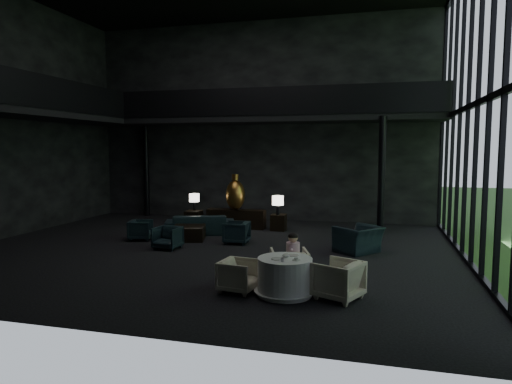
% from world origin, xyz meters
% --- Properties ---
extents(floor, '(14.00, 12.00, 0.02)m').
position_xyz_m(floor, '(0.00, 0.00, 0.00)').
color(floor, black).
rests_on(floor, ground).
extents(wall_back, '(14.00, 0.04, 8.00)m').
position_xyz_m(wall_back, '(0.00, 6.00, 4.00)').
color(wall_back, black).
rests_on(wall_back, ground).
extents(wall_front, '(14.00, 0.04, 8.00)m').
position_xyz_m(wall_front, '(0.00, -6.00, 4.00)').
color(wall_front, black).
rests_on(wall_front, ground).
extents(wall_left, '(0.04, 12.00, 8.00)m').
position_xyz_m(wall_left, '(-7.00, 0.00, 4.00)').
color(wall_left, black).
rests_on(wall_left, ground).
extents(curtain_wall, '(0.20, 12.00, 8.00)m').
position_xyz_m(curtain_wall, '(6.95, 0.00, 4.00)').
color(curtain_wall, black).
rests_on(curtain_wall, ground).
extents(mezzanine_left, '(2.00, 12.00, 0.25)m').
position_xyz_m(mezzanine_left, '(-6.00, 0.00, 4.00)').
color(mezzanine_left, black).
rests_on(mezzanine_left, wall_left).
extents(mezzanine_back, '(12.00, 2.00, 0.25)m').
position_xyz_m(mezzanine_back, '(1.00, 5.00, 4.00)').
color(mezzanine_back, black).
rests_on(mezzanine_back, wall_back).
extents(railing_left, '(0.06, 12.00, 1.00)m').
position_xyz_m(railing_left, '(-5.00, 0.00, 4.60)').
color(railing_left, black).
rests_on(railing_left, mezzanine_left).
extents(railing_back, '(12.00, 0.06, 1.00)m').
position_xyz_m(railing_back, '(1.00, 4.00, 4.60)').
color(railing_back, black).
rests_on(railing_back, mezzanine_back).
extents(column_nw, '(0.24, 0.24, 4.00)m').
position_xyz_m(column_nw, '(-5.00, 5.70, 2.00)').
color(column_nw, black).
rests_on(column_nw, floor).
extents(column_ne, '(0.24, 0.24, 4.00)m').
position_xyz_m(column_ne, '(4.80, 4.00, 2.00)').
color(column_ne, black).
rests_on(column_ne, floor).
extents(console, '(2.15, 0.49, 0.68)m').
position_xyz_m(console, '(-0.30, 3.67, 0.34)').
color(console, black).
rests_on(console, floor).
extents(bronze_urn, '(0.70, 0.70, 1.30)m').
position_xyz_m(bronze_urn, '(-0.30, 3.57, 1.24)').
color(bronze_urn, olive).
rests_on(bronze_urn, console).
extents(side_table_left, '(0.55, 0.55, 0.61)m').
position_xyz_m(side_table_left, '(-1.90, 3.49, 0.30)').
color(side_table_left, black).
rests_on(side_table_left, floor).
extents(table_lamp_left, '(0.37, 0.37, 0.63)m').
position_xyz_m(table_lamp_left, '(-1.90, 3.57, 1.06)').
color(table_lamp_left, black).
rests_on(table_lamp_left, side_table_left).
extents(side_table_right, '(0.52, 0.52, 0.57)m').
position_xyz_m(side_table_right, '(1.30, 3.59, 0.29)').
color(side_table_right, black).
rests_on(side_table_right, floor).
extents(table_lamp_right, '(0.40, 0.40, 0.68)m').
position_xyz_m(table_lamp_right, '(1.30, 3.47, 1.06)').
color(table_lamp_right, black).
rests_on(table_lamp_right, side_table_right).
extents(sofa, '(2.65, 1.58, 1.00)m').
position_xyz_m(sofa, '(-1.15, 2.24, 0.50)').
color(sofa, black).
rests_on(sofa, floor).
extents(lounge_armchair_west, '(0.73, 0.75, 0.64)m').
position_xyz_m(lounge_armchair_west, '(-2.60, 0.79, 0.32)').
color(lounge_armchair_west, black).
rests_on(lounge_armchair_west, floor).
extents(lounge_armchair_east, '(0.67, 0.71, 0.71)m').
position_xyz_m(lounge_armchair_east, '(0.51, 1.07, 0.36)').
color(lounge_armchair_east, black).
rests_on(lounge_armchair_east, floor).
extents(lounge_armchair_south, '(0.69, 0.65, 0.67)m').
position_xyz_m(lounge_armchair_south, '(-1.19, -0.18, 0.33)').
color(lounge_armchair_south, black).
rests_on(lounge_armchair_south, floor).
extents(window_armchair, '(1.38, 1.44, 1.06)m').
position_xyz_m(window_armchair, '(4.18, 0.75, 0.53)').
color(window_armchair, black).
rests_on(window_armchair, floor).
extents(coffee_table, '(1.22, 1.22, 0.44)m').
position_xyz_m(coffee_table, '(-1.13, 1.21, 0.22)').
color(coffee_table, black).
rests_on(coffee_table, floor).
extents(dining_table, '(1.23, 1.23, 0.75)m').
position_xyz_m(dining_table, '(2.91, -3.41, 0.33)').
color(dining_table, white).
rests_on(dining_table, floor).
extents(dining_chair_north, '(1.01, 0.98, 0.84)m').
position_xyz_m(dining_chair_north, '(2.84, -2.56, 0.42)').
color(dining_chair_north, '#B5AB90').
rests_on(dining_chair_north, floor).
extents(dining_chair_east, '(1.10, 1.13, 0.89)m').
position_xyz_m(dining_chair_east, '(3.96, -3.38, 0.45)').
color(dining_chair_east, '#A7A289').
rests_on(dining_chair_east, floor).
extents(dining_chair_west, '(0.69, 0.72, 0.67)m').
position_xyz_m(dining_chair_west, '(1.96, -3.43, 0.33)').
color(dining_chair_west, '#B1AB9A').
rests_on(dining_chair_west, floor).
extents(child, '(0.30, 0.30, 0.63)m').
position_xyz_m(child, '(2.91, -2.47, 0.76)').
color(child, pink).
rests_on(child, dining_chair_north).
extents(plate_a, '(0.26, 0.26, 0.02)m').
position_xyz_m(plate_a, '(2.79, -3.55, 0.76)').
color(plate_a, white).
rests_on(plate_a, dining_table).
extents(plate_b, '(0.28, 0.28, 0.01)m').
position_xyz_m(plate_b, '(3.04, -3.18, 0.76)').
color(plate_b, white).
rests_on(plate_b, dining_table).
extents(saucer, '(0.18, 0.18, 0.01)m').
position_xyz_m(saucer, '(3.16, -3.55, 0.76)').
color(saucer, white).
rests_on(saucer, dining_table).
extents(coffee_cup, '(0.11, 0.11, 0.06)m').
position_xyz_m(coffee_cup, '(3.17, -3.57, 0.79)').
color(coffee_cup, white).
rests_on(coffee_cup, saucer).
extents(cereal_bowl, '(0.15, 0.15, 0.07)m').
position_xyz_m(cereal_bowl, '(2.93, -3.36, 0.79)').
color(cereal_bowl, white).
rests_on(cereal_bowl, dining_table).
extents(cream_pot, '(0.08, 0.08, 0.07)m').
position_xyz_m(cream_pot, '(2.92, -3.71, 0.79)').
color(cream_pot, '#99999E').
rests_on(cream_pot, dining_table).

